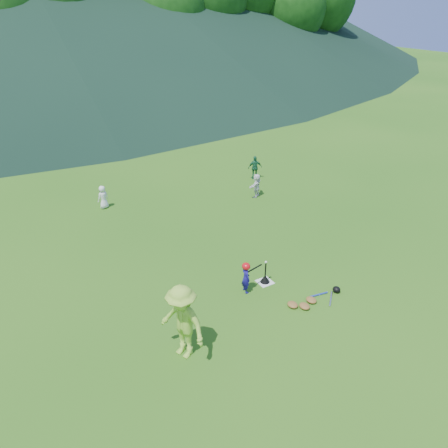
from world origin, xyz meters
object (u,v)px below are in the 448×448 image
batting_tee (265,279)px  batter_child (246,278)px  home_plate (265,282)px  adult_coach (182,322)px  fielder_d (256,185)px  equipment_pile (312,300)px  fielder_a (103,197)px  fielder_c (255,168)px

batting_tee → batter_child: bearing=-173.2°
home_plate → adult_coach: 3.91m
fielder_d → equipment_pile: fielder_d is taller
home_plate → batting_tee: bearing=0.0°
fielder_a → equipment_pile: (3.30, -9.24, -0.42)m
fielder_a → fielder_c: bearing=158.3°
home_plate → batter_child: size_ratio=0.46×
fielder_c → fielder_a: bearing=16.6°
equipment_pile → batter_child: bearing=134.7°
fielder_d → equipment_pile: (-2.81, -7.02, -0.46)m
fielder_a → fielder_d: size_ratio=0.93×
fielder_a → fielder_d: (6.11, -2.22, 0.04)m
home_plate → fielder_d: size_ratio=0.43×
fielder_a → home_plate: bearing=91.0°
batter_child → adult_coach: size_ratio=0.49×
fielder_a → batting_tee: bearing=91.0°
batting_tee → fielder_c: bearing=58.2°
fielder_a → equipment_pile: size_ratio=0.54×
batter_child → fielder_d: bearing=-30.4°
batter_child → fielder_c: bearing=-29.3°
equipment_pile → home_plate: bearing=112.0°
home_plate → equipment_pile: 1.60m
home_plate → fielder_d: bearing=58.4°
adult_coach → fielder_d: 9.85m
home_plate → batting_tee: size_ratio=0.66×
home_plate → fielder_c: size_ratio=0.40×
home_plate → equipment_pile: (0.60, -1.48, 0.06)m
adult_coach → batting_tee: 3.88m
home_plate → fielder_a: (-2.70, 7.76, 0.48)m
fielder_c → equipment_pile: fielder_c is taller
fielder_a → batting_tee: (2.70, -7.76, -0.36)m
home_plate → batting_tee: 0.12m
batter_child → batting_tee: batter_child is taller
home_plate → fielder_d: fielder_d is taller
fielder_d → equipment_pile: bearing=35.7°
home_plate → equipment_pile: bearing=-68.0°
fielder_d → batting_tee: (-3.41, -5.54, -0.39)m
batter_child → equipment_pile: 2.00m
batting_tee → equipment_pile: size_ratio=0.38×
batter_child → equipment_pile: size_ratio=0.54×
fielder_c → fielder_d: bearing=77.9°
fielder_a → fielder_c: 7.25m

